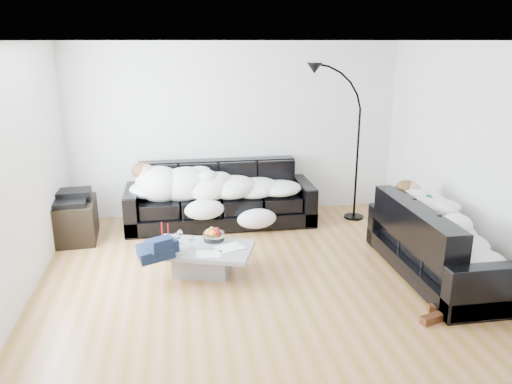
{
  "coord_description": "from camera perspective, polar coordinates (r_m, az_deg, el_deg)",
  "views": [
    {
      "loc": [
        -0.89,
        -5.21,
        2.6
      ],
      "look_at": [
        0.0,
        0.3,
        0.9
      ],
      "focal_mm": 35.0,
      "sensor_mm": 36.0,
      "label": 1
    }
  ],
  "objects": [
    {
      "name": "floor_lamp",
      "position": [
        7.52,
        11.53,
        4.44
      ],
      "size": [
        0.8,
        0.52,
        2.03
      ],
      "primitive_type": null,
      "rotation": [
        0.0,
        0.0,
        -0.33
      ],
      "color": "black",
      "rests_on": "ground"
    },
    {
      "name": "candle_right",
      "position": [
        5.94,
        -9.99,
        -4.61
      ],
      "size": [
        0.04,
        0.04,
        0.23
      ],
      "primitive_type": "cylinder",
      "rotation": [
        0.0,
        0.0,
        -0.06
      ],
      "color": "maroon",
      "rests_on": "coffee_table"
    },
    {
      "name": "sofa_back",
      "position": [
        7.3,
        -4.11,
        -0.31
      ],
      "size": [
        2.71,
        0.94,
        0.88
      ],
      "primitive_type": "cube",
      "color": "black",
      "rests_on": "ground"
    },
    {
      "name": "wall_left",
      "position": [
        5.61,
        -25.58,
        1.84
      ],
      "size": [
        0.02,
        4.5,
        2.6
      ],
      "primitive_type": "cube",
      "color": "silver",
      "rests_on": "ground"
    },
    {
      "name": "stereo",
      "position": [
        7.08,
        -20.23,
        -0.52
      ],
      "size": [
        0.47,
        0.37,
        0.13
      ],
      "primitive_type": "cube",
      "rotation": [
        0.0,
        0.0,
        0.08
      ],
      "color": "black",
      "rests_on": "av_cabinet"
    },
    {
      "name": "teal_cushion",
      "position": [
        6.47,
        17.33,
        -0.75
      ],
      "size": [
        0.42,
        0.38,
        0.2
      ],
      "primitive_type": "ellipsoid",
      "rotation": [
        0.0,
        0.0,
        0.24
      ],
      "color": "#0D5D51",
      "rests_on": "sofa_right"
    },
    {
      "name": "wall_back",
      "position": [
        7.63,
        -2.35,
        7.11
      ],
      "size": [
        5.0,
        0.02,
        2.6
      ],
      "primitive_type": "cube",
      "color": "silver",
      "rests_on": "ground"
    },
    {
      "name": "av_cabinet",
      "position": [
        7.19,
        -19.96,
        -3.06
      ],
      "size": [
        0.59,
        0.82,
        0.54
      ],
      "primitive_type": "cube",
      "rotation": [
        0.0,
        0.0,
        0.07
      ],
      "color": "black",
      "rests_on": "ground"
    },
    {
      "name": "sleeper_right",
      "position": [
        5.99,
        20.46,
        -3.31
      ],
      "size": [
        0.76,
        1.79,
        0.44
      ],
      "primitive_type": null,
      "rotation": [
        0.0,
        0.0,
        1.57
      ],
      "color": "white",
      "rests_on": "sofa_right"
    },
    {
      "name": "navy_jacket",
      "position": [
        5.53,
        -11.22,
        -5.63
      ],
      "size": [
        0.49,
        0.46,
        0.2
      ],
      "primitive_type": null,
      "rotation": [
        0.0,
        0.0,
        0.38
      ],
      "color": "black",
      "rests_on": "coffee_table"
    },
    {
      "name": "shoes",
      "position": [
        5.31,
        19.89,
        -12.98
      ],
      "size": [
        0.42,
        0.33,
        0.09
      ],
      "primitive_type": null,
      "rotation": [
        0.0,
        0.0,
        0.1
      ],
      "color": "#472311",
      "rests_on": "ground"
    },
    {
      "name": "wine_glass_c",
      "position": [
        5.72,
        -7.36,
        -5.72
      ],
      "size": [
        0.08,
        0.08,
        0.16
      ],
      "primitive_type": "cylinder",
      "rotation": [
        0.0,
        0.0,
        -0.32
      ],
      "color": "white",
      "rests_on": "coffee_table"
    },
    {
      "name": "ground",
      "position": [
        5.89,
        0.47,
        -9.25
      ],
      "size": [
        5.0,
        5.0,
        0.0
      ],
      "primitive_type": "plane",
      "color": "olive",
      "rests_on": "ground"
    },
    {
      "name": "wine_glass_b",
      "position": [
        5.74,
        -8.98,
        -5.54
      ],
      "size": [
        0.1,
        0.1,
        0.19
      ],
      "primitive_type": "cylinder",
      "rotation": [
        0.0,
        0.0,
        0.27
      ],
      "color": "white",
      "rests_on": "coffee_table"
    },
    {
      "name": "wine_glass_a",
      "position": [
        5.88,
        -8.68,
        -5.09
      ],
      "size": [
        0.08,
        0.08,
        0.17
      ],
      "primitive_type": "cylinder",
      "rotation": [
        0.0,
        0.0,
        0.21
      ],
      "color": "white",
      "rests_on": "coffee_table"
    },
    {
      "name": "sofa_right",
      "position": [
        6.06,
        20.25,
        -5.23
      ],
      "size": [
        0.9,
        2.09,
        0.85
      ],
      "primitive_type": "cube",
      "rotation": [
        0.0,
        0.0,
        1.57
      ],
      "color": "black",
      "rests_on": "ground"
    },
    {
      "name": "wall_right",
      "position": [
        6.35,
        23.38,
        3.72
      ],
      "size": [
        0.02,
        4.5,
        2.6
      ],
      "primitive_type": "cube",
      "color": "silver",
      "rests_on": "ground"
    },
    {
      "name": "sleeper_back",
      "position": [
        7.19,
        -4.11,
        1.15
      ],
      "size": [
        2.29,
        0.79,
        0.46
      ],
      "primitive_type": null,
      "color": "white",
      "rests_on": "sofa_back"
    },
    {
      "name": "fruit_bowl",
      "position": [
        5.93,
        -4.87,
        -4.81
      ],
      "size": [
        0.26,
        0.26,
        0.15
      ],
      "primitive_type": "cylinder",
      "rotation": [
        0.0,
        0.0,
        -0.02
      ],
      "color": "white",
      "rests_on": "coffee_table"
    },
    {
      "name": "candle_left",
      "position": [
        5.91,
        -10.66,
        -4.62
      ],
      "size": [
        0.06,
        0.06,
        0.26
      ],
      "primitive_type": "cylinder",
      "rotation": [
        0.0,
        0.0,
        -0.22
      ],
      "color": "maroon",
      "rests_on": "coffee_table"
    },
    {
      "name": "newspaper_b",
      "position": [
        5.58,
        -5.42,
        -7.06
      ],
      "size": [
        0.3,
        0.23,
        0.01
      ],
      "primitive_type": "cube",
      "rotation": [
        0.0,
        0.0,
        -0.14
      ],
      "color": "silver",
      "rests_on": "coffee_table"
    },
    {
      "name": "coffee_table",
      "position": [
        5.85,
        -6.16,
        -7.79
      ],
      "size": [
        1.29,
        0.99,
        0.33
      ],
      "primitive_type": "cube",
      "rotation": [
        0.0,
        0.0,
        -0.33
      ],
      "color": "#939699",
      "rests_on": "ground"
    },
    {
      "name": "ceiling",
      "position": [
        5.29,
        0.54,
        16.93
      ],
      "size": [
        5.0,
        5.0,
        0.0
      ],
      "primitive_type": "plane",
      "color": "white",
      "rests_on": "ground"
    },
    {
      "name": "newspaper_a",
      "position": [
        5.73,
        -3.01,
        -6.34
      ],
      "size": [
        0.37,
        0.33,
        0.01
      ],
      "primitive_type": "cube",
      "rotation": [
        0.0,
        0.0,
        0.41
      ],
      "color": "silver",
      "rests_on": "coffee_table"
    }
  ]
}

